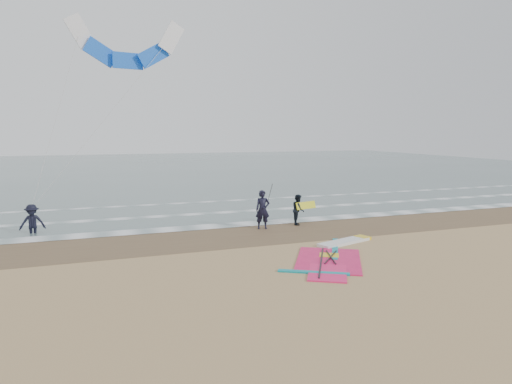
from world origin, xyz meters
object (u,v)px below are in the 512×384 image
object	(u,v)px
windsurf_rig	(335,255)
person_standing	(263,210)
person_wading	(32,216)
surf_kite	(127,48)
person_walking	(298,210)

from	to	relation	value
windsurf_rig	person_standing	bearing A→B (deg)	99.30
windsurf_rig	person_wading	world-z (taller)	person_wading
windsurf_rig	surf_kite	bearing A→B (deg)	123.20
person_wading	surf_kite	xyz separation A→B (m)	(4.96, 2.25, 8.59)
person_standing	surf_kite	bearing A→B (deg)	153.02
surf_kite	windsurf_rig	bearing A→B (deg)	-56.80
person_wading	surf_kite	world-z (taller)	surf_kite
windsurf_rig	person_wading	xyz separation A→B (m)	(-11.97, 8.47, 0.87)
windsurf_rig	person_walking	distance (m)	6.33
person_standing	person_wading	xyz separation A→B (m)	(-11.03, 2.69, -0.09)
person_standing	windsurf_rig	bearing A→B (deg)	-68.51
windsurf_rig	person_walking	xyz separation A→B (m)	(1.25, 6.16, 0.78)
person_walking	surf_kite	bearing A→B (deg)	84.74
windsurf_rig	person_standing	world-z (taller)	person_standing
person_standing	person_walking	bearing A→B (deg)	22.09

